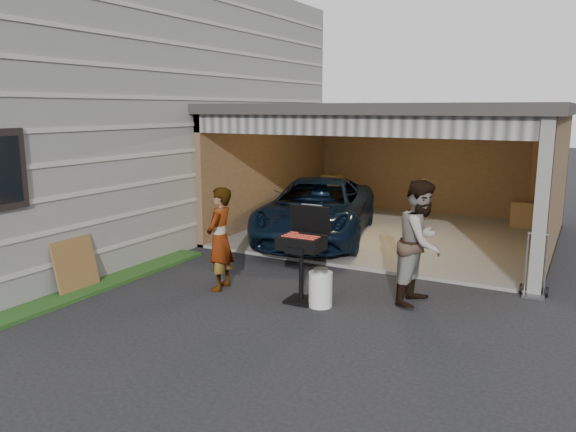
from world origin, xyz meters
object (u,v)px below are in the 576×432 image
woman (220,239)px  minivan (317,212)px  man (421,242)px  bbq_grill (302,246)px  hand_truck (534,284)px  propane_tank (320,289)px  plywood_panel (75,265)px

woman → minivan: bearing=170.6°
minivan → man: man is taller
man → bbq_grill: man is taller
woman → hand_truck: 4.85m
woman → hand_truck: woman is taller
minivan → hand_truck: size_ratio=4.59×
woman → propane_tank: woman is taller
minivan → bbq_grill: bbq_grill is taller
man → hand_truck: bearing=-47.5°
minivan → woman: (0.08, -3.70, 0.18)m
minivan → hand_truck: minivan is taller
minivan → man: 4.14m
propane_tank → plywood_panel: size_ratio=0.60×
bbq_grill → hand_truck: 3.59m
minivan → bbq_grill: size_ratio=3.21×
man → plywood_panel: (-4.83, -2.05, -0.49)m
bbq_grill → hand_truck: (3.00, 1.87, -0.65)m
plywood_panel → hand_truck: hand_truck is taller
minivan → bbq_grill: (1.48, -3.60, 0.21)m
woman → bbq_grill: bearing=83.0°
plywood_panel → hand_truck: (6.30, 3.14, -0.23)m
woman → plywood_panel: bearing=-68.9°
propane_tank → man: bearing=35.2°
bbq_grill → minivan: bearing=112.4°
woman → propane_tank: 1.82m
man → hand_truck: size_ratio=1.84×
woman → man: (2.93, 0.87, 0.10)m
woman → hand_truck: bearing=103.3°
woman → bbq_grill: size_ratio=1.15×
minivan → propane_tank: size_ratio=8.87×
bbq_grill → plywood_panel: bbq_grill is taller
man → woman: bearing=112.4°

